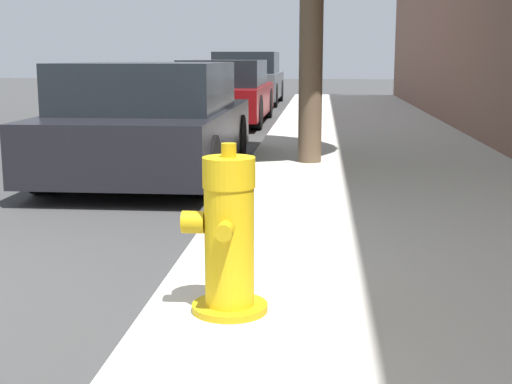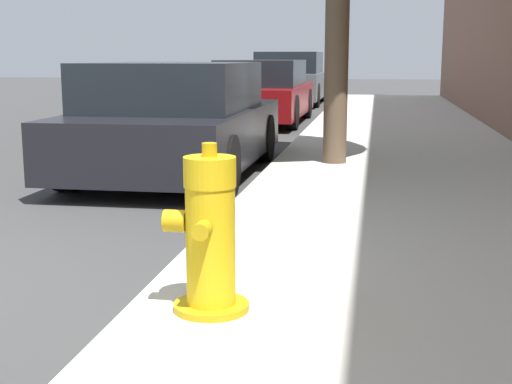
{
  "view_description": "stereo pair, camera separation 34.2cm",
  "coord_description": "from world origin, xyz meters",
  "px_view_note": "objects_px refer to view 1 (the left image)",
  "views": [
    {
      "loc": [
        2.52,
        -3.33,
        1.34
      ],
      "look_at": [
        2.12,
        1.13,
        0.48
      ],
      "focal_mm": 50.0,
      "sensor_mm": 36.0,
      "label": 1
    },
    {
      "loc": [
        2.86,
        -3.29,
        1.34
      ],
      "look_at": [
        2.12,
        1.13,
        0.48
      ],
      "focal_mm": 50.0,
      "sensor_mm": 36.0,
      "label": 2
    }
  ],
  "objects_px": {
    "parked_car_near": "(152,122)",
    "fire_hydrant": "(228,237)",
    "parked_car_mid": "(225,93)",
    "parked_car_far": "(248,79)"
  },
  "relations": [
    {
      "from": "fire_hydrant",
      "to": "parked_car_near",
      "type": "xyz_separation_m",
      "value": [
        -1.46,
        4.57,
        0.13
      ]
    },
    {
      "from": "parked_car_near",
      "to": "parked_car_far",
      "type": "relative_size",
      "value": 0.9
    },
    {
      "from": "fire_hydrant",
      "to": "parked_car_far",
      "type": "height_order",
      "value": "parked_car_far"
    },
    {
      "from": "parked_car_near",
      "to": "parked_car_far",
      "type": "bearing_deg",
      "value": 90.95
    },
    {
      "from": "parked_car_near",
      "to": "parked_car_mid",
      "type": "bearing_deg",
      "value": 90.43
    },
    {
      "from": "fire_hydrant",
      "to": "parked_car_mid",
      "type": "bearing_deg",
      "value": 97.75
    },
    {
      "from": "parked_car_mid",
      "to": "parked_car_far",
      "type": "bearing_deg",
      "value": 91.52
    },
    {
      "from": "parked_car_near",
      "to": "fire_hydrant",
      "type": "bearing_deg",
      "value": -72.26
    },
    {
      "from": "parked_car_far",
      "to": "fire_hydrant",
      "type": "bearing_deg",
      "value": -84.4
    },
    {
      "from": "fire_hydrant",
      "to": "parked_car_mid",
      "type": "xyz_separation_m",
      "value": [
        -1.51,
        11.1,
        0.13
      ]
    }
  ]
}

